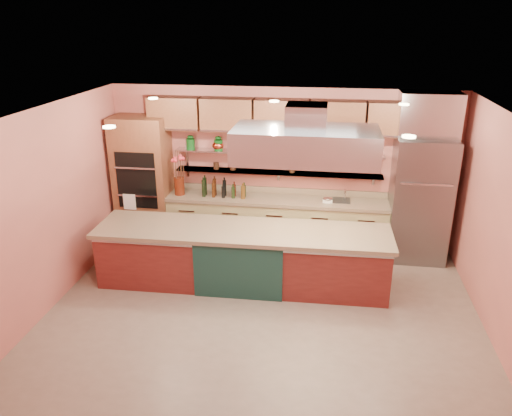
% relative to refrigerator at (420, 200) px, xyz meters
% --- Properties ---
extents(floor, '(6.00, 5.00, 0.02)m').
position_rel_refrigerator_xyz_m(floor, '(-2.35, -2.14, -1.06)').
color(floor, gray).
rests_on(floor, ground).
extents(ceiling, '(6.00, 5.00, 0.02)m').
position_rel_refrigerator_xyz_m(ceiling, '(-2.35, -2.14, 1.75)').
color(ceiling, black).
rests_on(ceiling, wall_back).
extents(wall_back, '(6.00, 0.04, 2.80)m').
position_rel_refrigerator_xyz_m(wall_back, '(-2.35, 0.36, 0.35)').
color(wall_back, '#CC6C60').
rests_on(wall_back, floor).
extents(wall_front, '(6.00, 0.04, 2.80)m').
position_rel_refrigerator_xyz_m(wall_front, '(-2.35, -4.64, 0.35)').
color(wall_front, '#CC6C60').
rests_on(wall_front, floor).
extents(wall_left, '(0.04, 5.00, 2.80)m').
position_rel_refrigerator_xyz_m(wall_left, '(-5.35, -2.14, 0.35)').
color(wall_left, '#CC6C60').
rests_on(wall_left, floor).
extents(wall_right, '(0.04, 5.00, 2.80)m').
position_rel_refrigerator_xyz_m(wall_right, '(0.65, -2.14, 0.35)').
color(wall_right, '#CC6C60').
rests_on(wall_right, floor).
extents(oven_stack, '(0.95, 0.64, 2.30)m').
position_rel_refrigerator_xyz_m(oven_stack, '(-4.80, 0.04, 0.10)').
color(oven_stack, brown).
rests_on(oven_stack, floor).
extents(refrigerator, '(0.95, 0.72, 2.10)m').
position_rel_refrigerator_xyz_m(refrigerator, '(0.00, 0.00, 0.00)').
color(refrigerator, slate).
rests_on(refrigerator, floor).
extents(back_counter, '(3.84, 0.64, 0.93)m').
position_rel_refrigerator_xyz_m(back_counter, '(-2.40, 0.06, -0.58)').
color(back_counter, tan).
rests_on(back_counter, floor).
extents(wall_shelf_lower, '(3.60, 0.26, 0.03)m').
position_rel_refrigerator_xyz_m(wall_shelf_lower, '(-2.40, 0.23, 0.30)').
color(wall_shelf_lower, '#ADAFB4').
rests_on(wall_shelf_lower, wall_back).
extents(wall_shelf_upper, '(3.60, 0.26, 0.03)m').
position_rel_refrigerator_xyz_m(wall_shelf_upper, '(-2.40, 0.23, 0.65)').
color(wall_shelf_upper, '#ADAFB4').
rests_on(wall_shelf_upper, wall_back).
extents(upper_cabinets, '(4.60, 0.36, 0.55)m').
position_rel_refrigerator_xyz_m(upper_cabinets, '(-2.35, 0.18, 1.30)').
color(upper_cabinets, brown).
rests_on(upper_cabinets, wall_back).
extents(range_hood, '(2.00, 1.00, 0.45)m').
position_rel_refrigerator_xyz_m(range_hood, '(-1.86, -1.31, 1.20)').
color(range_hood, '#ADAFB4').
rests_on(range_hood, ceiling).
extents(ceiling_downlights, '(4.00, 2.80, 0.02)m').
position_rel_refrigerator_xyz_m(ceiling_downlights, '(-2.35, -1.94, 1.72)').
color(ceiling_downlights, '#FFE5A5').
rests_on(ceiling_downlights, ceiling).
extents(island, '(4.38, 1.03, 0.91)m').
position_rel_refrigerator_xyz_m(island, '(-2.76, -1.31, -0.60)').
color(island, maroon).
rests_on(island, floor).
extents(flower_vase, '(0.23, 0.23, 0.31)m').
position_rel_refrigerator_xyz_m(flower_vase, '(-4.13, 0.01, 0.04)').
color(flower_vase, '#5D1D0E').
rests_on(flower_vase, back_counter).
extents(oil_bottle_cluster, '(0.82, 0.24, 0.26)m').
position_rel_refrigerator_xyz_m(oil_bottle_cluster, '(-3.32, 0.01, 0.01)').
color(oil_bottle_cluster, black).
rests_on(oil_bottle_cluster, back_counter).
extents(kitchen_scale, '(0.18, 0.14, 0.09)m').
position_rel_refrigerator_xyz_m(kitchen_scale, '(-1.51, 0.01, -0.08)').
color(kitchen_scale, white).
rests_on(kitchen_scale, back_counter).
extents(bar_faucet, '(0.03, 0.03, 0.21)m').
position_rel_refrigerator_xyz_m(bar_faucet, '(-1.23, 0.11, -0.02)').
color(bar_faucet, silver).
rests_on(bar_faucet, back_counter).
extents(copper_kettle, '(0.24, 0.24, 0.16)m').
position_rel_refrigerator_xyz_m(copper_kettle, '(-3.46, 0.23, 0.74)').
color(copper_kettle, '#D24930').
rests_on(copper_kettle, wall_shelf_upper).
extents(green_canister, '(0.14, 0.14, 0.17)m').
position_rel_refrigerator_xyz_m(green_canister, '(-3.06, 0.23, 0.75)').
color(green_canister, '#0E4414').
rests_on(green_canister, wall_shelf_upper).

